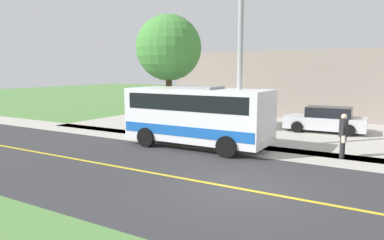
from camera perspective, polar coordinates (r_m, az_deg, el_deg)
name	(u,v)px	position (r m, az deg, el deg)	size (l,w,h in m)	color
ground_plane	(238,189)	(11.09, 7.23, -10.73)	(120.00, 120.00, 0.00)	#548442
road_surface	(238,188)	(11.09, 7.23, -10.71)	(8.00, 100.00, 0.01)	#333335
sidewalk	(287,154)	(15.83, 14.77, -5.22)	(2.40, 100.00, 0.01)	#B2ADA3
parking_lot_surface	(377,134)	(22.38, 27.33, -2.02)	(14.00, 36.00, 0.01)	#B2ADA3
road_centre_line	(238,188)	(11.09, 7.23, -10.69)	(0.16, 100.00, 0.00)	gold
shuttle_bus_front	(198,114)	(16.48, 0.97, 1.02)	(2.76, 6.72, 2.81)	white
pedestrian_with_bags	(343,134)	(15.66, 22.87, -2.10)	(0.72, 0.34, 1.80)	#262628
street_light_pole	(239,46)	(15.86, 7.50, 11.62)	(1.97, 0.24, 8.32)	#9E9EA3
parked_car_near	(326,120)	(21.92, 20.45, -0.01)	(2.21, 4.50, 1.45)	silver
tree_curbside	(169,48)	(20.68, -3.73, 11.30)	(3.71, 3.71, 6.62)	#4C3826
commercial_building	(325,83)	(31.59, 20.37, 5.55)	(10.00, 22.60, 4.94)	gray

